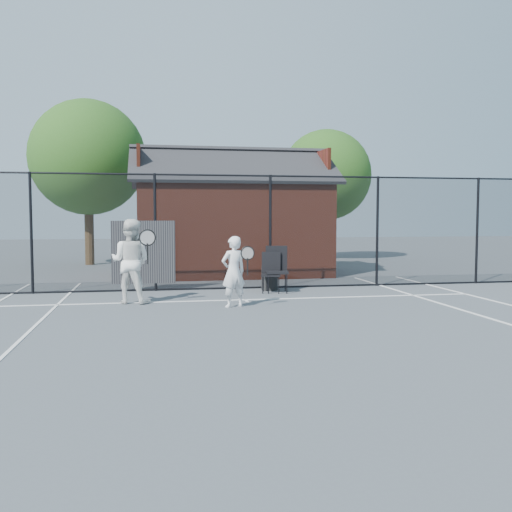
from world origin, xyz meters
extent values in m
plane|color=#4F565B|center=(0.00, 0.00, 0.00)|extent=(80.00, 80.00, 0.00)
cube|color=silver|center=(0.00, 3.00, 0.01)|extent=(11.00, 0.06, 0.01)
cube|color=silver|center=(0.00, 2.85, 0.01)|extent=(0.06, 0.30, 0.01)
cylinder|color=black|center=(-5.00, 5.00, 1.50)|extent=(0.07, 0.07, 3.00)
cylinder|color=black|center=(-2.00, 5.00, 1.50)|extent=(0.07, 0.07, 3.00)
cylinder|color=black|center=(1.00, 5.00, 1.50)|extent=(0.07, 0.07, 3.00)
cylinder|color=black|center=(4.00, 5.00, 1.50)|extent=(0.07, 0.07, 3.00)
cylinder|color=black|center=(7.00, 5.00, 1.50)|extent=(0.07, 0.07, 3.00)
cylinder|color=black|center=(0.00, 5.00, 2.97)|extent=(22.00, 0.04, 0.04)
cylinder|color=black|center=(0.00, 5.00, 0.03)|extent=(22.00, 0.04, 0.04)
cube|color=black|center=(0.00, 5.00, 1.50)|extent=(22.00, 3.00, 0.01)
cube|color=black|center=(-2.30, 4.98, 1.00)|extent=(1.60, 0.04, 1.60)
cube|color=#5E2516|center=(0.50, 9.00, 1.50)|extent=(6.00, 4.00, 3.00)
cube|color=black|center=(0.50, 8.00, 3.53)|extent=(6.50, 2.36, 1.32)
cube|color=black|center=(0.50, 10.00, 3.53)|extent=(6.50, 2.36, 1.32)
cube|color=#5E2516|center=(-2.45, 9.00, 3.53)|extent=(0.10, 2.80, 1.06)
cube|color=#5E2516|center=(3.45, 9.00, 3.53)|extent=(0.10, 2.80, 1.06)
cylinder|color=#352415|center=(-4.50, 13.50, 1.26)|extent=(0.36, 0.36, 2.52)
sphere|color=#254E16|center=(-4.50, 13.50, 4.20)|extent=(4.48, 4.48, 4.48)
cylinder|color=#352415|center=(5.50, 14.50, 1.12)|extent=(0.36, 0.36, 2.23)
sphere|color=#254E16|center=(5.50, 14.50, 3.72)|extent=(3.97, 3.97, 3.97)
imported|color=white|center=(-0.41, 2.05, 0.75)|extent=(0.64, 0.52, 1.50)
torus|color=black|center=(-0.16, 1.75, 1.16)|extent=(0.29, 0.02, 0.29)
cylinder|color=black|center=(-0.16, 1.75, 0.88)|extent=(0.03, 0.03, 0.36)
imported|color=white|center=(-2.55, 3.01, 0.93)|extent=(1.09, 0.97, 1.85)
torus|color=black|center=(-2.18, 2.64, 1.46)|extent=(0.36, 0.03, 0.36)
cylinder|color=black|center=(-2.18, 2.64, 1.11)|extent=(0.03, 0.03, 0.44)
cube|color=black|center=(0.83, 4.10, 0.49)|extent=(0.57, 0.59, 0.99)
cube|color=black|center=(0.99, 4.10, 0.57)|extent=(0.62, 0.64, 1.14)
cylinder|color=#262626|center=(0.90, 4.60, 0.31)|extent=(0.46, 0.46, 0.62)
camera|label=1|loc=(-2.10, -9.76, 1.91)|focal=40.00mm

